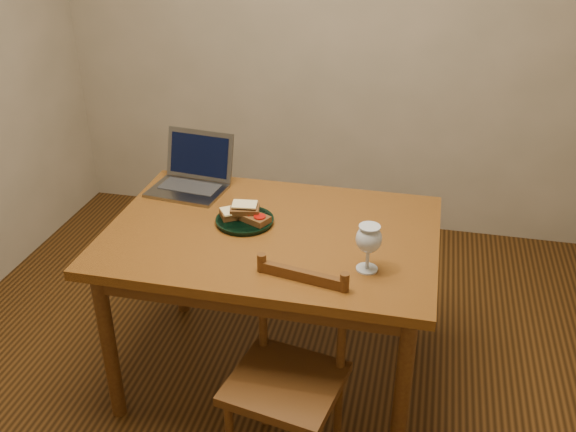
% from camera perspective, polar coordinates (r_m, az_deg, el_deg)
% --- Properties ---
extents(floor, '(3.20, 3.20, 0.02)m').
position_cam_1_polar(floor, '(2.93, -2.65, -14.82)').
color(floor, black).
rests_on(floor, ground).
extents(back_wall, '(3.20, 0.02, 2.60)m').
position_cam_1_polar(back_wall, '(3.78, 3.64, 17.68)').
color(back_wall, gray).
rests_on(back_wall, floor).
extents(table, '(1.30, 0.90, 0.74)m').
position_cam_1_polar(table, '(2.58, -1.45, -2.96)').
color(table, '#45220B').
rests_on(table, floor).
extents(chair, '(0.44, 0.43, 0.41)m').
position_cam_1_polar(chair, '(2.33, -0.01, -13.39)').
color(chair, '#41210D').
rests_on(chair, floor).
extents(plate, '(0.24, 0.24, 0.02)m').
position_cam_1_polar(plate, '(2.59, -3.86, -0.43)').
color(plate, black).
rests_on(plate, table).
extents(sandwich_cheese, '(0.14, 0.13, 0.04)m').
position_cam_1_polar(sandwich_cheese, '(2.60, -4.65, 0.34)').
color(sandwich_cheese, '#381E0C').
rests_on(sandwich_cheese, plate).
extents(sandwich_tomato, '(0.14, 0.12, 0.04)m').
position_cam_1_polar(sandwich_tomato, '(2.56, -2.99, -0.09)').
color(sandwich_tomato, '#381E0C').
rests_on(sandwich_tomato, plate).
extents(sandwich_top, '(0.12, 0.09, 0.04)m').
position_cam_1_polar(sandwich_top, '(2.57, -3.87, 0.70)').
color(sandwich_top, '#381E0C').
rests_on(sandwich_top, plate).
extents(milk_glass, '(0.09, 0.09, 0.18)m').
position_cam_1_polar(milk_glass, '(2.26, 7.15, -2.83)').
color(milk_glass, white).
rests_on(milk_glass, table).
extents(laptop, '(0.35, 0.33, 0.23)m').
position_cam_1_polar(laptop, '(2.90, -8.44, 3.76)').
color(laptop, slate).
rests_on(laptop, table).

